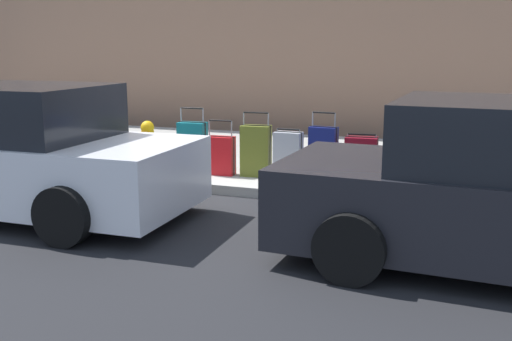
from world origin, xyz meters
The scene contains 14 objects.
ground_plane centered at (0.00, 0.00, 0.00)m, with size 40.00×40.00×0.00m, color black.
sidewalk_curb centered at (0.00, -2.50, 0.07)m, with size 18.00×5.00×0.14m, color #9E9B93.
suitcase_red_0 centered at (-3.96, -0.76, 0.43)m, with size 0.44×0.25×0.88m.
suitcase_teal_1 centered at (-3.42, -0.76, 0.40)m, with size 0.46×0.25×0.57m.
suitcase_black_2 centered at (-2.88, -0.78, 0.43)m, with size 0.43×0.26×0.64m.
suitcase_maroon_3 centered at (-2.35, -0.81, 0.47)m, with size 0.46×0.29×0.71m.
suitcase_navy_4 centered at (-1.82, -0.73, 0.53)m, with size 0.40×0.23×1.00m.
suitcase_silver_5 centered at (-1.33, -0.67, 0.49)m, with size 0.40×0.23×0.75m.
suitcase_olive_6 centered at (-0.81, -0.74, 0.52)m, with size 0.45×0.28×0.96m.
suitcase_red_7 centered at (-0.28, -0.66, 0.43)m, with size 0.42×0.23×0.83m.
suitcase_teal_8 centered at (0.24, -0.79, 0.51)m, with size 0.44×0.26×0.98m.
fire_hydrant centered at (0.99, -0.74, 0.53)m, with size 0.39×0.21×0.74m.
bollard_post centered at (1.55, -0.59, 0.47)m, with size 0.16×0.16×0.66m, color brown.
parked_car_white_1 centered at (1.56, 1.63, 0.74)m, with size 4.67×2.07×1.57m.
Camera 1 is at (-3.77, 7.35, 2.04)m, focal length 41.83 mm.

